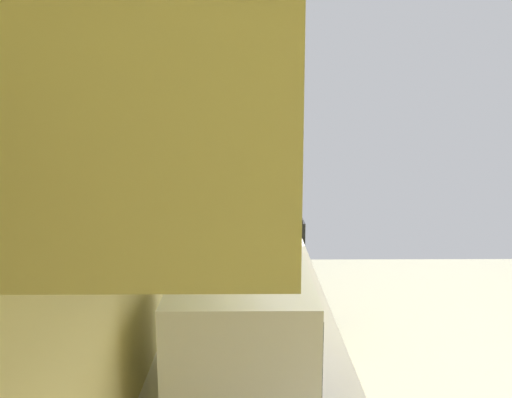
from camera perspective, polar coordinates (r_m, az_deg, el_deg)
The scene contains 5 objects.
wall_back at distance 2.00m, azimuth -10.90°, elevation -0.19°, with size 4.49×0.12×2.60m, color #EFDD86.
upper_cabinets at distance 1.53m, azimuth -5.50°, elevation 16.72°, with size 2.14×0.35×0.71m.
oven_range at distance 3.78m, azimuth -0.01°, elevation -8.31°, with size 0.64×0.68×1.08m.
microwave at distance 1.38m, azimuth -1.52°, elevation -15.13°, with size 0.46×0.38×0.31m.
bowl at distance 2.82m, azimuth 1.19°, elevation -4.75°, with size 0.19×0.19×0.05m.
Camera 1 is at (-1.93, 1.36, 1.64)m, focal length 34.72 mm.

